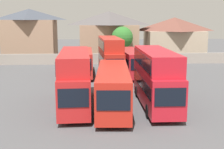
% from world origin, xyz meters
% --- Properties ---
extents(ground, '(140.00, 140.00, 0.00)m').
position_xyz_m(ground, '(0.00, 18.00, 0.00)').
color(ground, '#4C4C4F').
extents(depot_boundary_wall, '(56.00, 0.50, 1.80)m').
position_xyz_m(depot_boundary_wall, '(0.00, 25.49, 0.90)').
color(depot_boundary_wall, gray).
rests_on(depot_boundary_wall, ground).
extents(bus_1, '(2.90, 10.47, 4.86)m').
position_xyz_m(bus_1, '(-3.35, 0.46, 2.74)').
color(bus_1, '#B41E1E').
rests_on(bus_1, ground).
extents(bus_2, '(3.23, 11.73, 3.43)m').
position_xyz_m(bus_2, '(-0.08, -0.02, 1.96)').
color(bus_2, red).
rests_on(bus_2, ground).
extents(bus_3, '(2.67, 10.46, 4.94)m').
position_xyz_m(bus_3, '(3.67, 0.40, 2.78)').
color(bus_3, red).
rests_on(bus_3, ground).
extents(bus_4, '(2.86, 10.37, 3.39)m').
position_xyz_m(bus_4, '(-3.31, 15.53, 1.94)').
color(bus_4, red).
rests_on(bus_4, ground).
extents(bus_5, '(3.10, 10.51, 5.13)m').
position_xyz_m(bus_5, '(0.44, 15.19, 2.88)').
color(bus_5, red).
rests_on(bus_5, ground).
extents(bus_6, '(3.48, 10.70, 3.42)m').
position_xyz_m(bus_6, '(3.28, 15.13, 1.96)').
color(bus_6, '#B31F27').
rests_on(bus_6, ground).
extents(house_terrace_left, '(10.00, 6.94, 9.45)m').
position_xyz_m(house_terrace_left, '(-13.93, 33.25, 4.80)').
color(house_terrace_left, '#9E7A60').
rests_on(house_terrace_left, ground).
extents(house_terrace_centre, '(11.28, 6.93, 8.98)m').
position_xyz_m(house_terrace_centre, '(1.06, 32.36, 4.58)').
color(house_terrace_centre, '#9E7A60').
rests_on(house_terrace_centre, ground).
extents(house_terrace_right, '(11.38, 8.02, 7.87)m').
position_xyz_m(house_terrace_right, '(13.93, 33.40, 4.02)').
color(house_terrace_right, tan).
rests_on(house_terrace_right, ground).
extents(tree_behind_wall, '(3.83, 3.83, 6.26)m').
position_xyz_m(tree_behind_wall, '(3.21, 27.99, 4.32)').
color(tree_behind_wall, brown).
rests_on(tree_behind_wall, ground).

